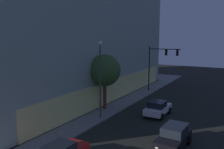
{
  "coord_description": "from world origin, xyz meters",
  "views": [
    {
      "loc": [
        -12.75,
        -6.7,
        8.56
      ],
      "look_at": [
        8.62,
        5.45,
        4.71
      ],
      "focal_mm": 38.88,
      "sensor_mm": 36.0,
      "label": 1
    }
  ],
  "objects": [
    {
      "name": "car_black",
      "position": [
        5.16,
        -2.05,
        0.88
      ],
      "size": [
        4.27,
        2.18,
        1.72
      ],
      "color": "black",
      "rests_on": "ground"
    },
    {
      "name": "modern_building",
      "position": [
        14.96,
        21.62,
        9.92
      ],
      "size": [
        35.44,
        26.51,
        19.99
      ],
      "color": "#4C4C51",
      "rests_on": "ground"
    },
    {
      "name": "street_lamp_sidewalk",
      "position": [
        7.98,
        6.47,
        5.15
      ],
      "size": [
        0.44,
        0.44,
        7.96
      ],
      "color": "#414141",
      "rests_on": "sidewalk_corner"
    },
    {
      "name": "traffic_light_far_corner",
      "position": [
        23.05,
        5.16,
        5.08
      ],
      "size": [
        0.66,
        4.78,
        6.91
      ],
      "color": "black",
      "rests_on": "sidewalk_corner"
    },
    {
      "name": "sidewalk_tree",
      "position": [
        11.02,
        7.79,
        4.68
      ],
      "size": [
        3.72,
        3.72,
        6.42
      ],
      "color": "brown",
      "rests_on": "sidewalk_corner"
    },
    {
      "name": "car_white",
      "position": [
        11.95,
        1.6,
        0.84
      ],
      "size": [
        4.1,
        2.15,
        1.67
      ],
      "color": "silver",
      "rests_on": "ground"
    }
  ]
}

